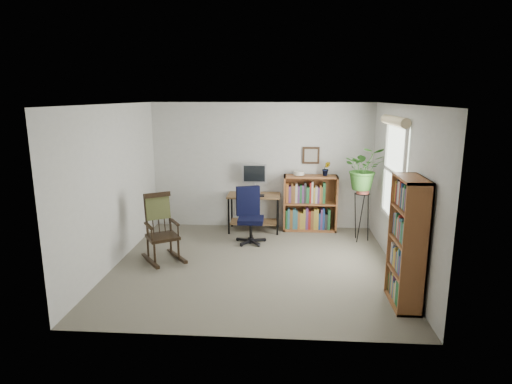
# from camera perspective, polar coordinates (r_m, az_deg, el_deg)

# --- Properties ---
(floor) EXTENTS (4.20, 4.00, 0.00)m
(floor) POSITION_cam_1_polar(r_m,az_deg,el_deg) (6.59, -0.24, -9.71)
(floor) COLOR slate
(floor) RESTS_ON ground
(ceiling) EXTENTS (4.20, 4.00, 0.00)m
(ceiling) POSITION_cam_1_polar(r_m,az_deg,el_deg) (6.10, -0.26, 11.63)
(ceiling) COLOR silver
(ceiling) RESTS_ON ground
(wall_back) EXTENTS (4.20, 0.00, 2.40)m
(wall_back) POSITION_cam_1_polar(r_m,az_deg,el_deg) (8.20, 0.76, 3.47)
(wall_back) COLOR silver
(wall_back) RESTS_ON ground
(wall_front) EXTENTS (4.20, 0.00, 2.40)m
(wall_front) POSITION_cam_1_polar(r_m,az_deg,el_deg) (4.31, -2.17, -5.05)
(wall_front) COLOR silver
(wall_front) RESTS_ON ground
(wall_left) EXTENTS (0.00, 4.00, 2.40)m
(wall_left) POSITION_cam_1_polar(r_m,az_deg,el_deg) (6.72, -18.41, 0.77)
(wall_left) COLOR silver
(wall_left) RESTS_ON ground
(wall_right) EXTENTS (0.00, 4.00, 2.40)m
(wall_right) POSITION_cam_1_polar(r_m,az_deg,el_deg) (6.44, 18.74, 0.24)
(wall_right) COLOR silver
(wall_right) RESTS_ON ground
(window) EXTENTS (0.12, 1.20, 1.50)m
(window) POSITION_cam_1_polar(r_m,az_deg,el_deg) (6.68, 17.89, 2.48)
(window) COLOR white
(window) RESTS_ON wall_right
(desk) EXTENTS (0.98, 0.54, 0.71)m
(desk) POSITION_cam_1_polar(r_m,az_deg,el_deg) (8.09, -0.28, -2.79)
(desk) COLOR brown
(desk) RESTS_ON floor
(monitor) EXTENTS (0.46, 0.16, 0.56)m
(monitor) POSITION_cam_1_polar(r_m,az_deg,el_deg) (8.09, -0.22, 1.81)
(monitor) COLOR #ADADB2
(monitor) RESTS_ON desk
(keyboard) EXTENTS (0.40, 0.15, 0.02)m
(keyboard) POSITION_cam_1_polar(r_m,az_deg,el_deg) (7.89, -0.35, -0.46)
(keyboard) COLOR black
(keyboard) RESTS_ON desk
(office_chair) EXTENTS (0.69, 0.69, 0.99)m
(office_chair) POSITION_cam_1_polar(r_m,az_deg,el_deg) (7.39, -0.70, -3.15)
(office_chair) COLOR black
(office_chair) RESTS_ON floor
(rocking_chair) EXTENTS (0.97, 1.08, 1.07)m
(rocking_chair) POSITION_cam_1_polar(r_m,az_deg,el_deg) (6.74, -12.41, -4.68)
(rocking_chair) COLOR black
(rocking_chair) RESTS_ON floor
(low_bookshelf) EXTENTS (1.00, 0.33, 1.06)m
(low_bookshelf) POSITION_cam_1_polar(r_m,az_deg,el_deg) (8.16, 7.22, -1.48)
(low_bookshelf) COLOR brown
(low_bookshelf) RESTS_ON floor
(tall_bookshelf) EXTENTS (0.30, 0.70, 1.59)m
(tall_bookshelf) POSITION_cam_1_polar(r_m,az_deg,el_deg) (5.47, 19.50, -6.37)
(tall_bookshelf) COLOR brown
(tall_bookshelf) RESTS_ON floor
(plant_stand) EXTENTS (0.34, 0.34, 1.00)m
(plant_stand) POSITION_cam_1_polar(r_m,az_deg,el_deg) (7.74, 13.88, -2.77)
(plant_stand) COLOR black
(plant_stand) RESTS_ON floor
(spider_plant) EXTENTS (1.69, 1.88, 1.46)m
(spider_plant) POSITION_cam_1_polar(r_m,az_deg,el_deg) (7.52, 14.35, 5.77)
(spider_plant) COLOR #346C25
(spider_plant) RESTS_ON plant_stand
(potted_plant_small) EXTENTS (0.13, 0.24, 0.11)m
(potted_plant_small) POSITION_cam_1_polar(r_m,az_deg,el_deg) (8.07, 9.32, 2.53)
(potted_plant_small) COLOR #346C25
(potted_plant_small) RESTS_ON low_bookshelf
(framed_picture) EXTENTS (0.32, 0.04, 0.32)m
(framed_picture) POSITION_cam_1_polar(r_m,az_deg,el_deg) (8.14, 7.33, 4.85)
(framed_picture) COLOR black
(framed_picture) RESTS_ON wall_back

